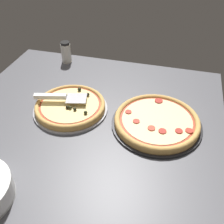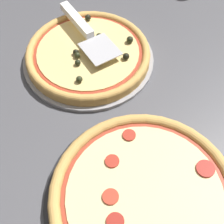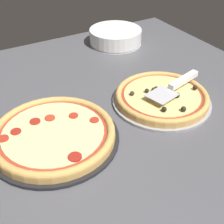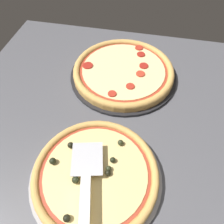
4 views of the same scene
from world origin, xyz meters
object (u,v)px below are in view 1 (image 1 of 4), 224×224
Objects in this scene: serving_spatula at (56,97)px; parmesan_shaker at (66,52)px; pizza_back at (157,121)px; pizza_front at (70,106)px.

parmesan_shaker reaches higher than serving_spatula.
serving_spatula is 43.93cm from parmesan_shaker.
serving_spatula is at bearing 16.72° from parmesan_shaker.
pizza_back is 46.04cm from serving_spatula.
pizza_front is 2.58× the size of parmesan_shaker.
pizza_front is 39.14cm from pizza_back.
pizza_back is 1.49× the size of serving_spatula.
parmesan_shaker is (-42.07, -12.63, 0.10)cm from serving_spatula.
parmesan_shaker is at bearing -155.40° from pizza_front.
pizza_front is at bearing -90.40° from pizza_back.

